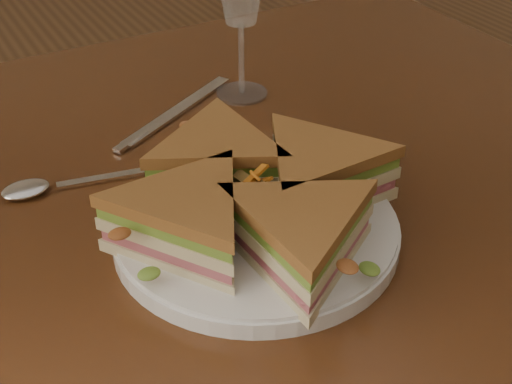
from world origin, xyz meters
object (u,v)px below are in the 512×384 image
(sandwich_wedges, at_px, (256,197))
(spoon, at_px, (49,187))
(table, at_px, (158,270))
(knife, at_px, (172,115))
(plate, at_px, (256,230))

(sandwich_wedges, height_order, spoon, sandwich_wedges)
(table, distance_m, sandwich_wedges, 0.19)
(table, xyz_separation_m, knife, (0.08, 0.14, 0.10))
(spoon, bearing_deg, plate, -38.77)
(sandwich_wedges, relative_size, knife, 1.55)
(plate, xyz_separation_m, sandwich_wedges, (-0.00, -0.00, 0.04))
(table, relative_size, plate, 4.60)
(spoon, bearing_deg, knife, 36.73)
(sandwich_wedges, distance_m, knife, 0.26)
(plate, height_order, knife, plate)
(plate, relative_size, spoon, 1.43)
(table, height_order, sandwich_wedges, sandwich_wedges)
(knife, bearing_deg, plate, -125.65)
(plate, bearing_deg, table, 117.81)
(table, relative_size, sandwich_wedges, 4.01)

